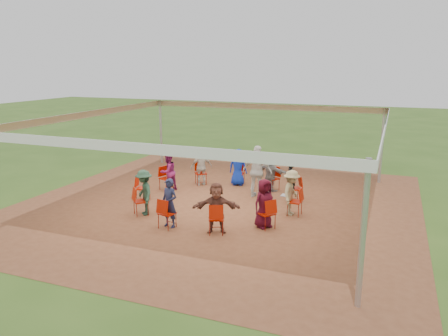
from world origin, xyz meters
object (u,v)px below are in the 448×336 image
(person_seated_4, at_px, (201,167))
(person_seated_8, at_px, (216,208))
(chair_10, at_px, (266,214))
(person_seated_0, at_px, (291,193))
(chair_9, at_px, (216,219))
(person_seated_6, at_px, (144,192))
(chair_0, at_px, (295,202))
(person_seated_2, at_px, (271,172))
(person_seated_9, at_px, (264,203))
(chair_6, at_px, (143,188))
(person_seated_3, at_px, (238,167))
(chair_7, at_px, (141,201))
(laptop, at_px, (286,194))
(person_seated_5, at_px, (168,172))
(standing_person, at_px, (257,172))
(person_seated_7, at_px, (169,203))
(chair_4, at_px, (201,173))
(chair_2, at_px, (273,179))
(chair_1, at_px, (294,189))
(chair_5, at_px, (166,178))
(person_seated_1, at_px, (291,181))
(chair_8, at_px, (167,213))
(cable_coil, at_px, (214,206))

(person_seated_4, bearing_deg, person_seated_8, 81.82)
(chair_10, height_order, person_seated_0, person_seated_0)
(chair_9, distance_m, person_seated_8, 0.31)
(person_seated_6, xyz_separation_m, person_seated_8, (2.70, -0.57, 0.00))
(chair_0, distance_m, person_seated_2, 2.84)
(person_seated_2, height_order, person_seated_9, same)
(chair_6, bearing_deg, person_seated_8, 50.23)
(chair_0, xyz_separation_m, person_seated_3, (-2.87, 2.72, 0.28))
(chair_7, height_order, laptop, chair_7)
(person_seated_5, distance_m, standing_person, 3.41)
(person_seated_3, bearing_deg, chair_6, 47.95)
(person_seated_4, distance_m, person_seated_8, 5.05)
(person_seated_0, bearing_deg, person_seated_2, 32.73)
(chair_6, relative_size, person_seated_7, 0.62)
(person_seated_5, height_order, person_seated_8, same)
(chair_7, bearing_deg, laptop, 66.93)
(chair_7, xyz_separation_m, person_seated_4, (0.33, 3.93, 0.28))
(person_seated_5, distance_m, laptop, 4.89)
(chair_4, xyz_separation_m, chair_9, (2.57, -4.62, 0.00))
(person_seated_8, bearing_deg, person_seated_7, 163.64)
(chair_2, distance_m, chair_9, 4.86)
(chair_10, bearing_deg, person_seated_3, 66.06)
(chair_1, xyz_separation_m, person_seated_4, (-3.88, 0.74, 0.28))
(chair_10, xyz_separation_m, person_seated_7, (-2.67, -0.91, 0.28))
(person_seated_3, bearing_deg, chair_5, 30.68)
(chair_10, xyz_separation_m, standing_person, (-1.17, 2.87, 0.50))
(chair_7, height_order, person_seated_6, person_seated_6)
(chair_0, height_order, chair_7, same)
(person_seated_0, relative_size, person_seated_1, 1.00)
(laptop, bearing_deg, person_seated_5, 81.54)
(person_seated_4, bearing_deg, person_seated_0, 114.55)
(chair_8, bearing_deg, person_seated_4, 113.94)
(standing_person, bearing_deg, chair_4, -14.91)
(chair_0, distance_m, chair_1, 1.51)
(chair_6, distance_m, person_seated_8, 3.96)
(laptop, bearing_deg, person_seated_6, 115.42)
(chair_5, distance_m, person_seated_8, 4.76)
(chair_0, height_order, person_seated_2, person_seated_2)
(person_seated_4, distance_m, person_seated_7, 4.64)
(chair_9, bearing_deg, chair_7, 147.27)
(chair_7, xyz_separation_m, cable_coil, (1.81, 1.66, -0.43))
(chair_4, height_order, chair_9, same)
(chair_5, relative_size, person_seated_4, 0.62)
(person_seated_5, xyz_separation_m, standing_person, (3.38, 0.41, 0.21))
(person_seated_3, bearing_deg, chair_4, 11.89)
(chair_9, bearing_deg, person_seated_2, 66.06)
(person_seated_4, xyz_separation_m, laptop, (3.92, -2.19, -0.05))
(chair_5, distance_m, chair_9, 4.86)
(chair_4, bearing_deg, chair_6, 32.73)
(person_seated_5, distance_m, person_seated_6, 2.76)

